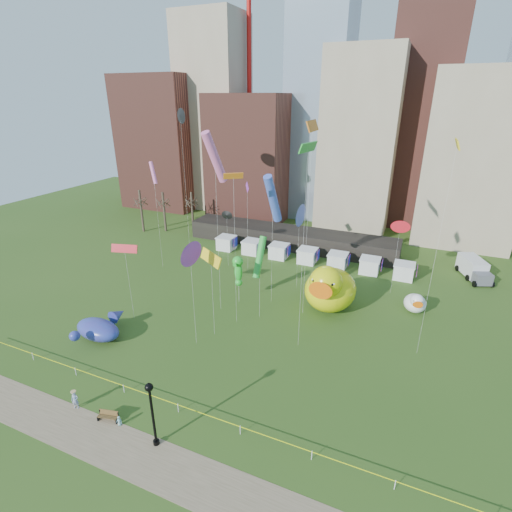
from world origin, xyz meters
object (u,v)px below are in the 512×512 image
at_px(seahorse_green, 238,269).
at_px(whale_inflatable, 99,328).
at_px(box_truck, 474,268).
at_px(seahorse_purple, 323,281).
at_px(lamppost, 152,407).
at_px(park_bench, 108,415).
at_px(woman, 75,400).
at_px(big_duck, 329,288).
at_px(small_duck, 415,303).
at_px(toddler, 119,421).

bearing_deg(seahorse_green, whale_inflatable, -132.73).
distance_m(seahorse_green, box_truck, 36.14).
distance_m(seahorse_purple, lamppost, 26.23).
height_order(seahorse_green, park_bench, seahorse_green).
bearing_deg(lamppost, park_bench, 175.66).
bearing_deg(woman, lamppost, -22.23).
xyz_separation_m(park_bench, woman, (-3.60, -0.08, 0.40)).
relative_size(big_duck, woman, 5.10).
relative_size(box_truck, woman, 4.08).
xyz_separation_m(big_duck, lamppost, (-7.48, -25.91, 0.64)).
height_order(seahorse_green, lamppost, seahorse_green).
relative_size(park_bench, woman, 1.05).
bearing_deg(small_duck, seahorse_green, -172.37).
relative_size(small_duck, box_truck, 0.55).
bearing_deg(seahorse_purple, toddler, -108.69).
height_order(big_duck, seahorse_purple, big_duck).
height_order(whale_inflatable, box_truck, box_truck).
bearing_deg(small_duck, woman, -141.06).
relative_size(small_duck, seahorse_green, 0.60).
height_order(big_duck, whale_inflatable, big_duck).
height_order(seahorse_green, box_truck, seahorse_green).
bearing_deg(box_truck, lamppost, -141.43).
xyz_separation_m(seahorse_purple, park_bench, (-11.96, -24.95, -3.76)).
relative_size(seahorse_green, lamppost, 1.07).
bearing_deg(park_bench, woman, 168.42).
bearing_deg(park_bench, seahorse_purple, 51.47).
relative_size(park_bench, box_truck, 0.26).
xyz_separation_m(seahorse_green, lamppost, (4.00, -23.26, -1.06)).
distance_m(seahorse_purple, woman, 29.67).
distance_m(seahorse_purple, box_truck, 26.57).
bearing_deg(toddler, seahorse_green, 72.69).
height_order(seahorse_green, woman, seahorse_green).
distance_m(park_bench, woman, 3.62).
distance_m(lamppost, box_truck, 50.92).
xyz_separation_m(big_duck, small_duck, (10.26, 3.84, -1.80)).
xyz_separation_m(small_duck, lamppost, (-17.74, -29.75, 2.44)).
distance_m(woman, toddler, 4.87).
relative_size(seahorse_green, park_bench, 3.58).
bearing_deg(toddler, small_duck, 36.20).
height_order(small_duck, seahorse_purple, seahorse_purple).
relative_size(seahorse_green, whale_inflatable, 0.88).
height_order(box_truck, toddler, box_truck).
relative_size(lamppost, box_truck, 0.86).
bearing_deg(park_bench, whale_inflatable, 123.86).
relative_size(seahorse_green, seahorse_purple, 1.12).
relative_size(whale_inflatable, toddler, 8.16).
xyz_separation_m(big_duck, seahorse_purple, (-0.75, -0.57, 1.14)).
height_order(small_duck, box_truck, small_duck).
distance_m(small_duck, park_bench, 37.28).
xyz_separation_m(park_bench, toddler, (1.25, -0.08, -0.02)).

